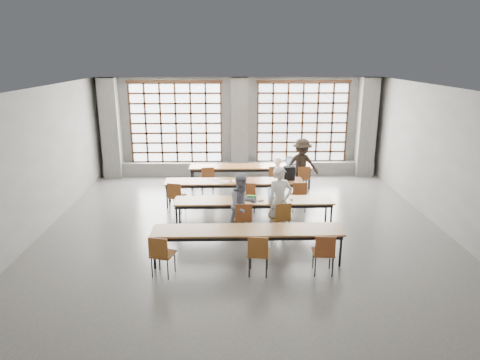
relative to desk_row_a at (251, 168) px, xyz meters
name	(u,v)px	position (x,y,z in m)	size (l,w,h in m)	color
floor	(245,234)	(-0.33, -3.86, -0.66)	(11.00, 11.00, 0.00)	#51514E
ceiling	(245,89)	(-0.33, -3.86, 2.84)	(11.00, 11.00, 0.00)	silver
wall_back	(239,127)	(-0.33, 1.64, 1.09)	(10.00, 10.00, 0.00)	#5D5D5A
wall_front	(262,288)	(-0.33, -9.36, 1.09)	(10.00, 10.00, 0.00)	#5D5D5A
wall_left	(30,166)	(-5.33, -3.86, 1.09)	(11.00, 11.00, 0.00)	#5D5D5A
wall_right	(454,164)	(4.67, -3.86, 1.09)	(11.00, 11.00, 0.00)	#5D5D5A
column_left	(111,129)	(-4.83, 1.36, 1.09)	(0.60, 0.55, 3.50)	#535351
column_mid	(240,128)	(-0.33, 1.36, 1.09)	(0.60, 0.55, 3.50)	#535351
column_right	(366,128)	(4.17, 1.36, 1.09)	(0.60, 0.55, 3.50)	#535351
window_left	(176,123)	(-2.58, 1.56, 1.24)	(3.32, 0.12, 3.00)	white
window_right	(302,123)	(1.92, 1.56, 1.24)	(3.32, 0.12, 3.00)	white
sill_ledge	(239,169)	(-0.33, 1.44, -0.41)	(9.80, 0.35, 0.50)	#535351
desk_row_a	(251,168)	(0.00, 0.00, 0.00)	(4.00, 0.70, 0.73)	brown
desk_row_b	(234,183)	(-0.56, -1.71, 0.00)	(4.00, 0.70, 0.73)	brown
desk_row_c	(254,202)	(-0.09, -3.41, 0.00)	(4.00, 0.70, 0.73)	brown
desk_row_d	(247,232)	(-0.33, -5.30, 0.00)	(4.00, 0.70, 0.73)	brown
chair_back_left	(208,177)	(-1.39, -0.63, -0.13)	(0.48, 0.48, 0.88)	brown
chair_back_mid	(276,177)	(0.78, -0.63, -0.13)	(0.53, 0.53, 0.88)	brown
chair_back_right	(302,176)	(1.62, -0.63, -0.13)	(0.51, 0.51, 0.88)	#672E14
chair_mid_left	(176,194)	(-2.18, -2.33, -0.13)	(0.51, 0.51, 0.88)	brown
chair_mid_centre	(248,194)	(-0.17, -2.33, -0.13)	(0.46, 0.47, 0.88)	brown
chair_mid_right	(299,193)	(1.24, -2.34, -0.13)	(0.43, 0.43, 0.88)	brown
chair_front_left	(243,216)	(-0.38, -4.04, -0.13)	(0.46, 0.46, 0.88)	brown
chair_front_right	(281,216)	(0.54, -4.04, -0.13)	(0.53, 0.53, 0.88)	brown
chair_near_left	(161,252)	(-2.05, -5.93, -0.13)	(0.52, 0.52, 0.88)	brown
chair_near_mid	(258,251)	(-0.14, -5.93, -0.13)	(0.47, 0.48, 0.88)	brown
chair_near_right	(324,250)	(1.17, -5.93, -0.13)	(0.45, 0.45, 0.88)	brown
student_male	(280,201)	(0.51, -3.91, 0.19)	(0.62, 0.41, 1.71)	silver
student_female	(242,205)	(-0.39, -3.91, 0.11)	(0.75, 0.59, 1.55)	#172047
student_back	(302,165)	(1.60, -0.50, 0.20)	(1.11, 0.64, 1.72)	black
laptop_front	(275,196)	(0.46, -3.31, 0.13)	(0.36, 0.30, 0.26)	silver
laptop_back	(291,163)	(1.36, 0.11, 0.13)	(0.41, 0.36, 0.26)	#AEAEB3
mouse	(291,199)	(0.86, -3.43, 0.08)	(0.10, 0.06, 0.04)	silver
green_box	(252,197)	(-0.14, -3.33, 0.11)	(0.25, 0.09, 0.09)	#2B842D
phone	(261,201)	(0.09, -3.51, 0.07)	(0.13, 0.06, 0.01)	black
paper_sheet_a	(213,180)	(-1.16, -1.66, 0.07)	(0.30, 0.21, 0.00)	silver
paper_sheet_b	(224,181)	(-0.86, -1.76, 0.07)	(0.30, 0.21, 0.00)	white
paper_sheet_c	(238,181)	(-0.46, -1.71, 0.07)	(0.30, 0.21, 0.00)	white
backpack	(289,173)	(1.04, -1.66, 0.27)	(0.32, 0.20, 0.40)	black
plastic_bag	(278,161)	(0.90, 0.05, 0.21)	(0.26, 0.21, 0.29)	white
red_pouch	(163,252)	(-2.03, -5.85, -0.16)	(0.20, 0.08, 0.06)	#A81421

